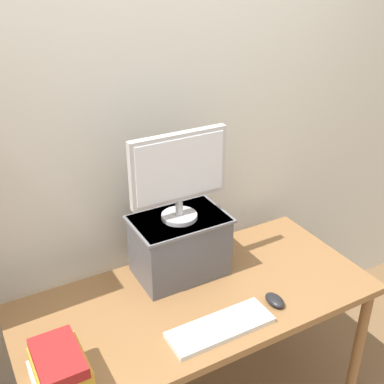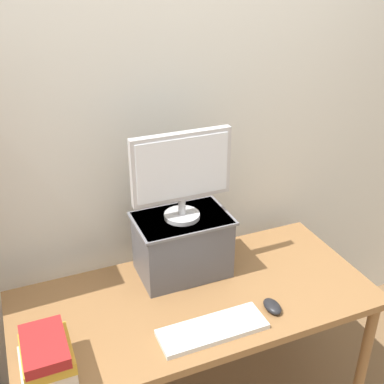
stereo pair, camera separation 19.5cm
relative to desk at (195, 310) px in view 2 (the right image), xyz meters
The scene contains 7 objects.
back_wall 0.79m from the desk, 90.00° to the left, with size 7.00×0.08×2.60m.
desk is the anchor object (origin of this frame).
riser_box 0.30m from the desk, 84.88° to the left, with size 0.43×0.28×0.29m.
computer_monitor 0.62m from the desk, 84.84° to the left, with size 0.44×0.16×0.40m.
keyboard 0.24m from the desk, 95.05° to the right, with size 0.44×0.15×0.02m.
computer_mouse 0.35m from the desk, 37.45° to the right, with size 0.06×0.10×0.04m.
book_stack 0.69m from the desk, 163.75° to the right, with size 0.18×0.24×0.16m.
Camera 2 is at (-0.65, -1.53, 2.14)m, focal length 45.00 mm.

